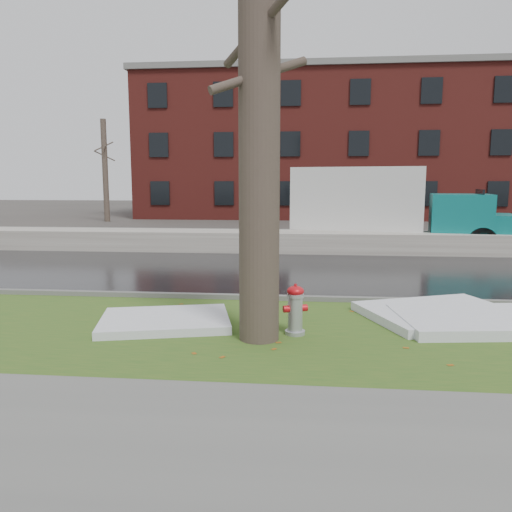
# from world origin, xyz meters

# --- Properties ---
(ground) EXTENTS (120.00, 120.00, 0.00)m
(ground) POSITION_xyz_m (0.00, 0.00, 0.00)
(ground) COLOR #47423D
(ground) RESTS_ON ground
(verge) EXTENTS (60.00, 4.50, 0.04)m
(verge) POSITION_xyz_m (0.00, -1.25, 0.02)
(verge) COLOR #2C531B
(verge) RESTS_ON ground
(sidewalk) EXTENTS (60.00, 3.00, 0.05)m
(sidewalk) POSITION_xyz_m (0.00, -5.00, 0.03)
(sidewalk) COLOR slate
(sidewalk) RESTS_ON ground
(road) EXTENTS (60.00, 7.00, 0.03)m
(road) POSITION_xyz_m (0.00, 4.50, 0.01)
(road) COLOR black
(road) RESTS_ON ground
(parking_lot) EXTENTS (60.00, 9.00, 0.03)m
(parking_lot) POSITION_xyz_m (0.00, 13.00, 0.01)
(parking_lot) COLOR slate
(parking_lot) RESTS_ON ground
(curb) EXTENTS (60.00, 0.15, 0.14)m
(curb) POSITION_xyz_m (0.00, 1.00, 0.07)
(curb) COLOR slate
(curb) RESTS_ON ground
(snowbank) EXTENTS (60.00, 1.60, 0.75)m
(snowbank) POSITION_xyz_m (0.00, 8.70, 0.38)
(snowbank) COLOR beige
(snowbank) RESTS_ON ground
(brick_building) EXTENTS (26.00, 12.00, 10.00)m
(brick_building) POSITION_xyz_m (2.00, 30.00, 5.00)
(brick_building) COLOR maroon
(brick_building) RESTS_ON ground
(bg_tree_left) EXTENTS (1.40, 1.62, 6.50)m
(bg_tree_left) POSITION_xyz_m (-12.00, 22.00, 3.33)
(bg_tree_left) COLOR brown
(bg_tree_left) RESTS_ON ground
(bg_tree_center) EXTENTS (1.40, 1.62, 6.50)m
(bg_tree_center) POSITION_xyz_m (-6.00, 26.00, 3.33)
(bg_tree_center) COLOR brown
(bg_tree_center) RESTS_ON ground
(fire_hydrant) EXTENTS (0.42, 0.39, 0.84)m
(fire_hydrant) POSITION_xyz_m (0.72, -1.37, 0.49)
(fire_hydrant) COLOR #A8ACB0
(fire_hydrant) RESTS_ON verge
(tree) EXTENTS (1.43, 1.62, 7.86)m
(tree) POSITION_xyz_m (0.16, -1.67, 4.00)
(tree) COLOR brown
(tree) RESTS_ON verge
(box_truck) EXTENTS (9.35, 3.51, 3.08)m
(box_truck) POSITION_xyz_m (3.80, 10.03, 1.63)
(box_truck) COLOR black
(box_truck) RESTS_ON ground
(worker) EXTENTS (0.72, 0.61, 1.66)m
(worker) POSITION_xyz_m (-0.94, 8.89, 1.58)
(worker) COLOR black
(worker) RESTS_ON snowbank
(snow_patch_near) EXTENTS (3.15, 2.81, 0.16)m
(snow_patch_near) POSITION_xyz_m (3.36, -0.11, 0.12)
(snow_patch_near) COLOR silver
(snow_patch_near) RESTS_ON verge
(snow_patch_far) EXTENTS (2.52, 2.08, 0.14)m
(snow_patch_far) POSITION_xyz_m (-1.56, -1.04, 0.11)
(snow_patch_far) COLOR silver
(snow_patch_far) RESTS_ON verge
(snow_patch_side) EXTENTS (3.01, 2.15, 0.18)m
(snow_patch_side) POSITION_xyz_m (3.92, -0.57, 0.13)
(snow_patch_side) COLOR silver
(snow_patch_side) RESTS_ON verge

